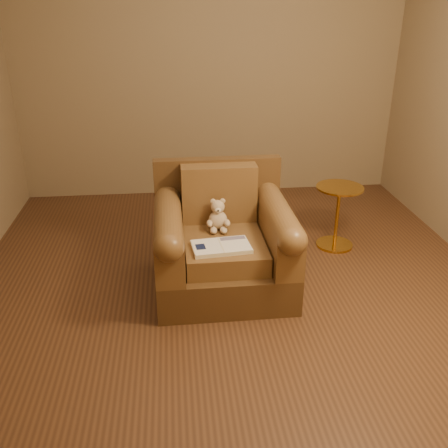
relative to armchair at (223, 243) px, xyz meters
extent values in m
plane|color=#54321C|center=(0.07, 0.02, -0.34)|extent=(4.00, 4.00, 0.00)
cube|color=#8B7555|center=(0.07, 2.02, 1.01)|extent=(4.00, 0.02, 2.70)
cube|color=#8B7555|center=(0.07, -1.98, 1.01)|extent=(4.00, 0.02, 2.70)
cube|color=#51351B|center=(0.00, -0.04, -0.20)|extent=(0.99, 0.94, 0.27)
cube|color=#51351B|center=(0.00, 0.37, 0.24)|extent=(0.98, 0.11, 0.61)
cube|color=brown|center=(0.00, -0.09, 0.01)|extent=(0.57, 0.69, 0.15)
cube|color=brown|center=(0.00, 0.25, 0.30)|extent=(0.57, 0.16, 0.44)
cube|color=brown|center=(-0.39, -0.10, 0.09)|extent=(0.20, 0.84, 0.31)
cube|color=brown|center=(0.39, -0.09, 0.09)|extent=(0.20, 0.84, 0.31)
cylinder|color=brown|center=(-0.39, -0.10, 0.25)|extent=(0.20, 0.84, 0.20)
cylinder|color=brown|center=(0.39, -0.09, 0.25)|extent=(0.20, 0.84, 0.20)
ellipsoid|color=tan|center=(-0.03, 0.09, 0.15)|extent=(0.14, 0.13, 0.15)
sphere|color=tan|center=(-0.03, 0.10, 0.25)|extent=(0.10, 0.10, 0.10)
ellipsoid|color=tan|center=(-0.06, 0.11, 0.29)|extent=(0.04, 0.02, 0.04)
ellipsoid|color=tan|center=(0.01, 0.11, 0.29)|extent=(0.04, 0.02, 0.04)
ellipsoid|color=beige|center=(-0.03, 0.05, 0.24)|extent=(0.05, 0.03, 0.04)
sphere|color=black|center=(-0.03, 0.04, 0.25)|extent=(0.01, 0.01, 0.01)
ellipsoid|color=tan|center=(-0.09, 0.04, 0.15)|extent=(0.05, 0.09, 0.05)
ellipsoid|color=tan|center=(0.04, 0.03, 0.15)|extent=(0.05, 0.09, 0.05)
ellipsoid|color=tan|center=(-0.07, 0.01, 0.10)|extent=(0.06, 0.09, 0.05)
ellipsoid|color=tan|center=(0.01, 0.01, 0.10)|extent=(0.06, 0.09, 0.05)
cube|color=beige|center=(-0.04, -0.24, 0.09)|extent=(0.42, 0.28, 0.03)
cube|color=white|center=(-0.13, -0.25, 0.11)|extent=(0.22, 0.26, 0.00)
cube|color=white|center=(0.06, -0.23, 0.11)|extent=(0.22, 0.26, 0.00)
cube|color=beige|center=(-0.04, -0.24, 0.11)|extent=(0.03, 0.24, 0.00)
cube|color=#0F1638|center=(-0.18, -0.26, 0.11)|extent=(0.07, 0.09, 0.00)
cube|color=slate|center=(0.05, -0.15, 0.11)|extent=(0.18, 0.07, 0.00)
cylinder|color=gold|center=(1.05, 0.52, -0.33)|extent=(0.32, 0.32, 0.02)
cylinder|color=gold|center=(1.05, 0.52, -0.06)|extent=(0.03, 0.03, 0.52)
cylinder|color=gold|center=(1.05, 0.52, 0.21)|extent=(0.40, 0.40, 0.02)
cylinder|color=gold|center=(1.05, 0.52, 0.19)|extent=(0.03, 0.03, 0.02)
camera|label=1|loc=(-0.34, -3.29, 1.66)|focal=40.00mm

